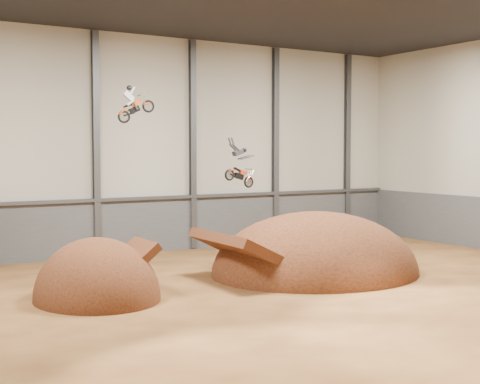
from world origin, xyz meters
name	(u,v)px	position (x,y,z in m)	size (l,w,h in m)	color
floor	(275,295)	(0.00, 0.00, 0.00)	(40.00, 40.00, 0.00)	#512F15
back_wall	(145,145)	(0.00, 15.00, 7.00)	(40.00, 0.10, 14.00)	#B9B5A4
lower_band_back	(146,226)	(0.00, 14.90, 1.75)	(39.80, 0.18, 3.50)	#4F5156
steel_rail	(147,198)	(0.00, 14.75, 3.55)	(39.80, 0.35, 0.20)	#47494F
steel_column_2	(96,144)	(-3.33, 14.80, 7.00)	(0.40, 0.36, 13.90)	#47494F
steel_column_3	(193,145)	(3.33, 14.80, 7.00)	(0.40, 0.36, 13.90)	#47494F
steel_column_4	(275,145)	(10.00, 14.80, 7.00)	(0.40, 0.36, 13.90)	#47494F
steel_column_5	(347,146)	(16.67, 14.80, 7.00)	(0.40, 0.36, 13.90)	#47494F
takeoff_ramp	(97,299)	(-7.29, 3.32, 0.00)	(5.52, 6.36, 5.52)	#381A0E
landing_ramp	(315,273)	(4.88, 3.33, 0.00)	(11.57, 10.24, 6.68)	#381A0E
fmx_rider_a	(139,99)	(-3.74, 6.94, 9.22)	(2.01, 0.77, 1.82)	#EF3E02
fmx_rider_b	(238,163)	(1.19, 5.32, 5.94)	(2.58, 0.74, 2.21)	#B12D12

